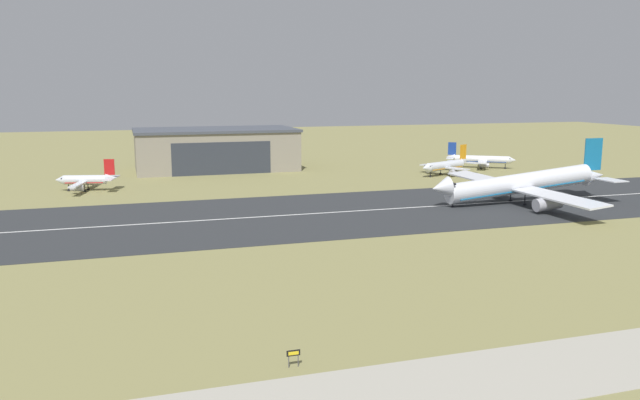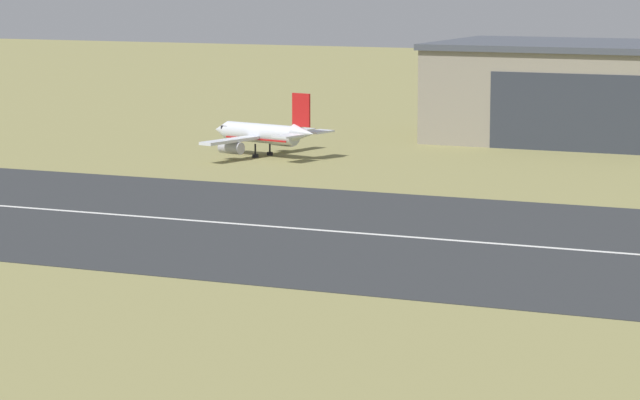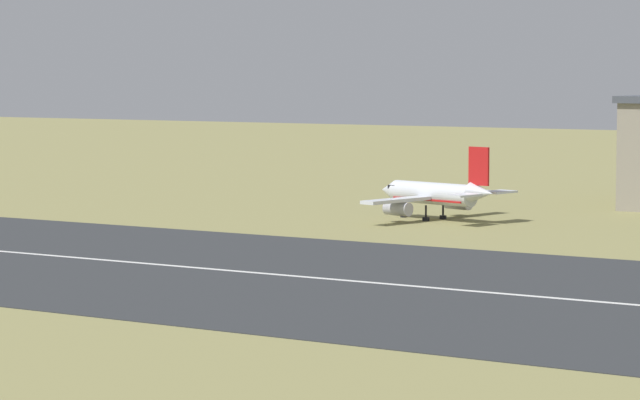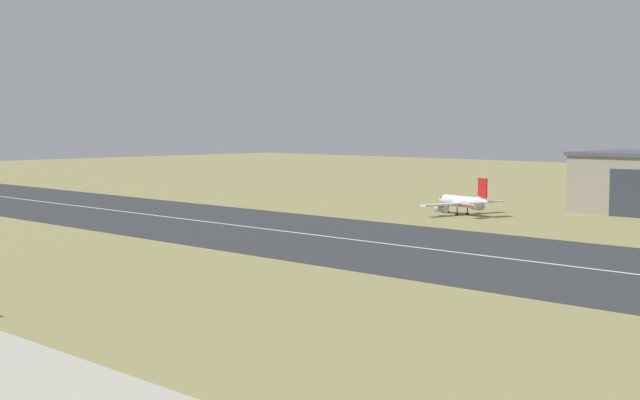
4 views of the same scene
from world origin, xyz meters
name	(u,v)px [view 2 (image 2 of 4)]	position (x,y,z in m)	size (l,w,h in m)	color
runway_strip	(160,218)	(0.00, 111.40, 0.03)	(515.99, 51.50, 0.06)	#2B2D30
runway_centreline	(160,218)	(0.00, 111.40, 0.07)	(464.39, 0.70, 0.01)	silver
hangar_building	(629,93)	(28.66, 198.90, 7.28)	(56.10, 30.37, 14.53)	gray
airplane_parked_centre	(263,134)	(-13.02, 161.99, 3.06)	(17.78, 22.59, 8.94)	silver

